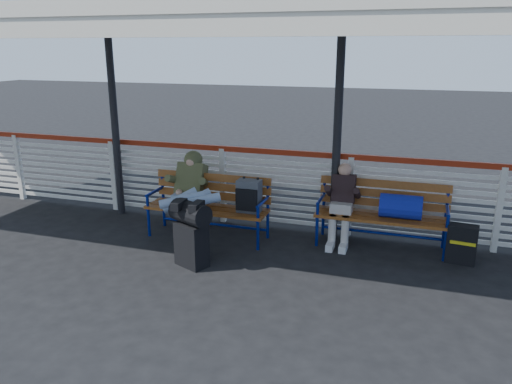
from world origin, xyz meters
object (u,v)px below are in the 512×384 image
(traveler_man, at_px, (189,195))
(bench_left, at_px, (222,199))
(suitcase_side, at_px, (462,244))
(bench_right, at_px, (391,207))
(luggage_stack, at_px, (191,231))
(companion_person, at_px, (342,203))

(traveler_man, bearing_deg, bench_left, 44.52)
(bench_left, bearing_deg, suitcase_side, 2.50)
(bench_left, xyz_separation_m, bench_right, (2.36, 0.38, -0.01))
(luggage_stack, distance_m, bench_left, 1.04)
(luggage_stack, distance_m, companion_person, 2.18)
(bench_right, height_order, traveler_man, traveler_man)
(luggage_stack, relative_size, suitcase_side, 1.68)
(bench_left, distance_m, companion_person, 1.72)
(bench_left, xyz_separation_m, companion_person, (1.69, 0.34, -0.00))
(luggage_stack, height_order, bench_right, bench_right)
(bench_right, bearing_deg, suitcase_side, -14.15)
(luggage_stack, bearing_deg, companion_person, 63.10)
(bench_right, distance_m, companion_person, 0.67)
(bench_left, xyz_separation_m, traveler_man, (-0.35, -0.34, 0.12))
(luggage_stack, bearing_deg, bench_right, 54.99)
(traveler_man, bearing_deg, suitcase_side, 7.65)
(bench_right, bearing_deg, luggage_stack, -149.17)
(traveler_man, height_order, suitcase_side, traveler_man)
(suitcase_side, bearing_deg, traveler_man, -165.39)
(bench_left, distance_m, bench_right, 2.39)
(suitcase_side, bearing_deg, bench_right, 172.81)
(luggage_stack, relative_size, bench_left, 0.48)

